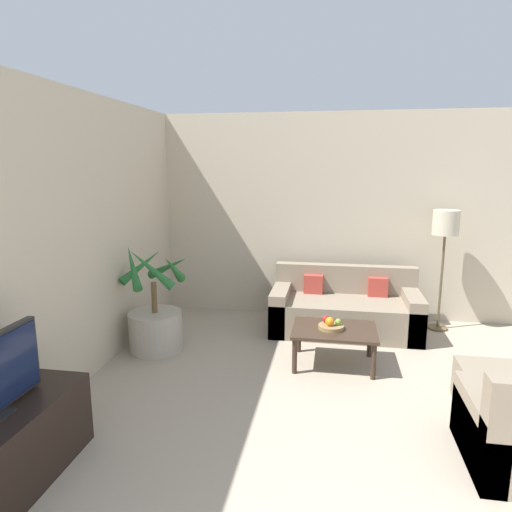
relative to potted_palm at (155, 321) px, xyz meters
The scene contains 11 objects.
wall_back 3.35m from the potted_palm, 29.67° to the left, with size 7.90×0.06×2.70m.
wall_left 1.87m from the potted_palm, 105.12° to the right, with size 0.06×7.73×2.70m.
potted_palm is the anchor object (origin of this frame).
sofa_loveseat 2.29m from the potted_palm, 25.07° to the left, with size 1.78×0.86×0.77m.
floor_lamp 3.59m from the potted_palm, 20.86° to the left, with size 0.31×0.31×1.50m.
coffee_table 1.95m from the potted_palm, ahead, with size 0.85×0.63×0.39m.
fruit_bowl 1.92m from the potted_palm, ahead, with size 0.26×0.26×0.04m.
apple_red 1.87m from the potted_palm, ahead, with size 0.07×0.07×0.07m.
apple_green 1.99m from the potted_palm, ahead, with size 0.07×0.07×0.07m.
orange_fruit 1.91m from the potted_palm, ahead, with size 0.09×0.09×0.09m.
ottoman 3.41m from the potted_palm, 11.94° to the right, with size 0.67×0.48×0.36m.
Camera 1 is at (-0.86, 0.05, 2.03)m, focal length 32.00 mm.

